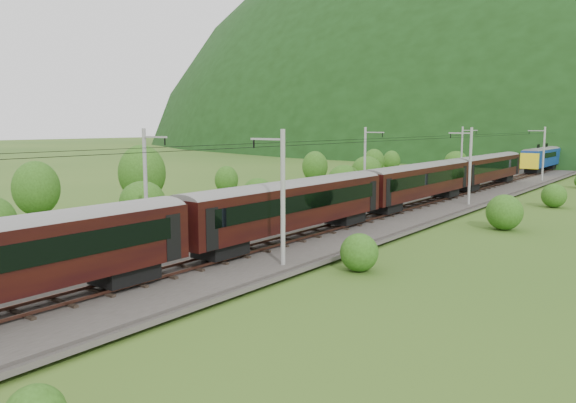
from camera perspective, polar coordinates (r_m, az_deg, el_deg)
The scene contains 14 objects.
ground at distance 37.61m, azimuth -8.08°, elevation -5.41°, with size 600.00×600.00×0.00m, color #31541A.
railbed at distance 45.04m, azimuth 0.95°, elevation -2.95°, with size 14.00×220.00×0.30m, color #38332D.
track_left at distance 46.42m, azimuth -1.45°, elevation -2.35°, with size 2.40×220.00×0.27m.
track_right at distance 43.66m, azimuth 3.50°, elevation -3.01°, with size 2.40×220.00×0.27m.
catenary_left at distance 66.26m, azimuth 7.87°, elevation 4.21°, with size 2.54×192.28×8.00m.
catenary_right at distance 61.28m, azimuth 17.95°, elevation 3.63°, with size 2.54×192.28×8.00m.
overhead_wires at distance 44.28m, azimuth 0.97°, elevation 5.93°, with size 4.83×198.00×0.03m.
mountain_ridge at distance 357.14m, azimuth 12.83°, elevation 6.20°, with size 336.00×280.00×132.00m, color black.
train at distance 48.95m, azimuth 7.90°, elevation 1.71°, with size 2.87×137.12×4.99m.
hazard_post_near at distance 71.01m, azimuth 15.00°, elevation 1.53°, with size 0.18×0.18×1.68m, color red.
hazard_post_far at distance 91.95m, azimuth 20.37°, elevation 2.62°, with size 0.16×0.16×1.50m, color red.
signal at distance 95.70m, azimuth 18.40°, elevation 3.22°, with size 0.25×0.25×2.22m.
vegetation_left at distance 61.87m, azimuth -5.26°, elevation 2.09°, with size 13.27×140.92×6.63m.
vegetation_right at distance 27.98m, azimuth 4.88°, elevation -7.18°, with size 5.84×102.89×3.18m.
Camera 1 is at (25.96, -25.84, 8.52)m, focal length 35.00 mm.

